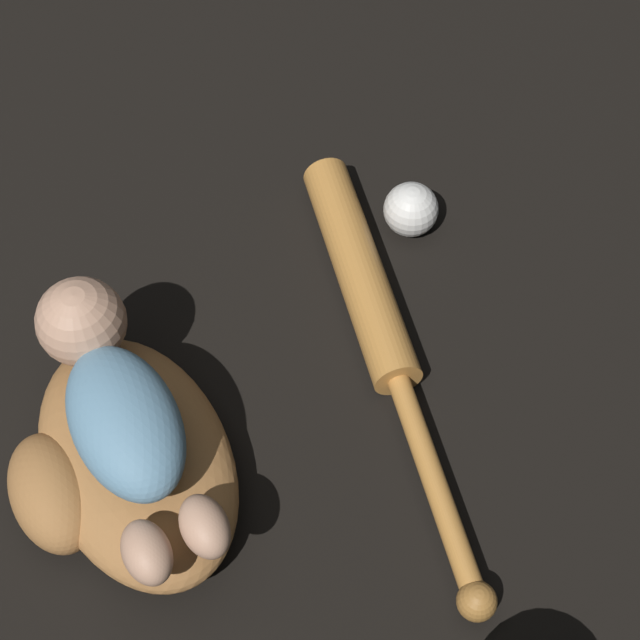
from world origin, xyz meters
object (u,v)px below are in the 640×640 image
object	(u,v)px
baseball_glove	(123,464)
baseball	(411,209)
baby_figure	(116,400)
baseball_bat	(374,312)

from	to	relation	value
baseball_glove	baseball	size ratio (longest dim) A/B	4.80
baby_figure	baseball	bearing A→B (deg)	-64.48
baseball_glove	baseball_bat	xyz separation A→B (m)	(0.10, -0.33, -0.01)
baby_figure	baseball_bat	size ratio (longest dim) A/B	0.57
baseball_glove	baseball	bearing A→B (deg)	-62.04
baseball_bat	baseball_glove	bearing A→B (deg)	107.08
baby_figure	baseball_bat	distance (m)	0.34
baseball	baby_figure	bearing A→B (deg)	115.52
baby_figure	baseball_glove	bearing A→B (deg)	156.44
baby_figure	baseball_bat	xyz separation A→B (m)	(0.07, -0.32, -0.10)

